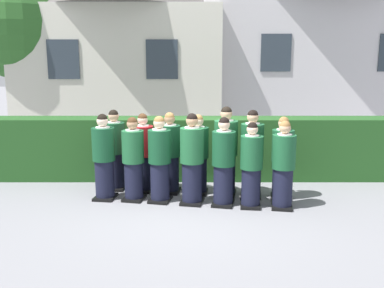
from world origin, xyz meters
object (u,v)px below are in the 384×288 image
at_px(student_front_row_4, 224,164).
at_px(student_rear_row_2, 171,155).
at_px(student_front_row_1, 134,161).
at_px(student_rear_row_0, 116,152).
at_px(student_rear_row_4, 227,153).
at_px(student_rear_row_5, 253,156).
at_px(student_rear_row_6, 283,160).
at_px(student_front_row_3, 193,161).
at_px(student_front_row_6, 284,167).
at_px(student_front_row_0, 105,159).
at_px(student_rear_row_3, 199,156).
at_px(student_in_red_blazer, 144,154).
at_px(student_front_row_2, 161,161).
at_px(student_front_row_5, 252,167).

relative_size(student_front_row_4, student_rear_row_2, 1.01).
height_order(student_front_row_1, student_rear_row_0, student_rear_row_0).
bearing_deg(student_rear_row_0, student_rear_row_4, -9.65).
bearing_deg(student_rear_row_5, student_rear_row_6, -13.57).
distance_m(student_front_row_3, student_front_row_6, 1.63).
bearing_deg(student_rear_row_6, student_front_row_4, -162.03).
bearing_deg(student_front_row_0, student_rear_row_0, 81.15).
relative_size(student_rear_row_2, student_rear_row_3, 1.02).
relative_size(student_in_red_blazer, student_rear_row_2, 0.98).
xyz_separation_m(student_front_row_2, student_front_row_3, (0.60, -0.11, 0.03)).
xyz_separation_m(student_front_row_1, student_front_row_5, (2.14, -0.39, -0.02)).
relative_size(student_front_row_3, student_front_row_6, 1.06).
distance_m(student_front_row_5, student_rear_row_3, 1.22).
height_order(student_front_row_6, student_in_red_blazer, student_front_row_6).
height_order(student_rear_row_0, student_in_red_blazer, student_rear_row_0).
bearing_deg(student_front_row_2, student_rear_row_2, 73.51).
distance_m(student_front_row_4, student_rear_row_2, 1.25).
height_order(student_rear_row_0, student_rear_row_3, student_rear_row_0).
relative_size(student_front_row_3, student_rear_row_0, 1.03).
bearing_deg(student_rear_row_0, student_front_row_2, -38.63).
distance_m(student_front_row_5, student_front_row_6, 0.56).
bearing_deg(student_rear_row_0, student_rear_row_3, -9.93).
distance_m(student_front_row_6, student_in_red_blazer, 2.76).
height_order(student_in_red_blazer, student_rear_row_3, student_rear_row_3).
bearing_deg(student_front_row_4, student_front_row_1, 169.97).
distance_m(student_front_row_1, student_rear_row_2, 0.80).
xyz_separation_m(student_rear_row_0, student_rear_row_2, (1.12, -0.22, -0.01)).
xyz_separation_m(student_front_row_5, student_rear_row_4, (-0.40, 0.70, 0.10)).
distance_m(student_front_row_1, student_front_row_3, 1.11).
xyz_separation_m(student_front_row_0, student_rear_row_0, (0.10, 0.62, 0.00)).
relative_size(student_front_row_6, student_rear_row_0, 0.97).
height_order(student_front_row_1, student_front_row_6, same).
xyz_separation_m(student_rear_row_0, student_in_red_blazer, (0.59, -0.13, -0.03)).
distance_m(student_front_row_0, student_front_row_5, 2.74).
bearing_deg(student_rear_row_0, student_front_row_4, -24.66).
xyz_separation_m(student_front_row_6, student_rear_row_6, (0.08, 0.52, -0.00)).
distance_m(student_in_red_blazer, student_rear_row_3, 1.10).
bearing_deg(student_rear_row_2, student_front_row_0, -161.84).
height_order(student_rear_row_0, student_rear_row_2, student_rear_row_0).
bearing_deg(student_rear_row_3, student_front_row_5, -39.82).
xyz_separation_m(student_front_row_4, student_rear_row_0, (-2.12, 0.97, 0.00)).
bearing_deg(student_front_row_2, student_rear_row_5, 9.59).
xyz_separation_m(student_front_row_3, student_rear_row_0, (-1.55, 0.87, -0.02)).
distance_m(student_front_row_4, student_rear_row_5, 0.76).
xyz_separation_m(student_rear_row_3, student_rear_row_6, (1.57, -0.31, 0.00)).
bearing_deg(student_rear_row_0, student_front_row_0, -98.85).
bearing_deg(student_rear_row_5, student_front_row_4, -138.87).
relative_size(student_front_row_3, student_front_row_4, 1.03).
relative_size(student_front_row_5, student_rear_row_5, 0.92).
relative_size(student_front_row_6, student_rear_row_3, 1.00).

